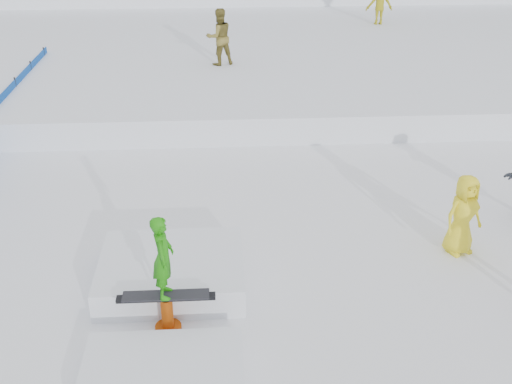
{
  "coord_description": "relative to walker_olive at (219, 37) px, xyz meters",
  "views": [
    {
      "loc": [
        -0.2,
        -9.38,
        6.8
      ],
      "look_at": [
        0.5,
        2.0,
        1.1
      ],
      "focal_mm": 45.0,
      "sensor_mm": 36.0,
      "label": 1
    }
  ],
  "objects": [
    {
      "name": "walker_olive",
      "position": [
        0.0,
        0.0,
        0.0
      ],
      "size": [
        1.12,
        1.0,
        1.91
      ],
      "primitive_type": "imported",
      "rotation": [
        0.0,
        0.0,
        3.49
      ],
      "color": "brown",
      "rests_on": "snow_midrise"
    },
    {
      "name": "snow_midrise",
      "position": [
        0.11,
        3.41,
        -1.36
      ],
      "size": [
        50.0,
        18.0,
        0.8
      ],
      "primitive_type": "cube",
      "color": "white",
      "rests_on": "ground"
    },
    {
      "name": "walker_ygreen",
      "position": [
        7.01,
        6.19,
        -0.06
      ],
      "size": [
        1.17,
        0.69,
        1.8
      ],
      "primitive_type": "imported",
      "rotation": [
        0.0,
        0.0,
        3.16
      ],
      "color": "#938911",
      "rests_on": "snow_midrise"
    },
    {
      "name": "spectator_yellow",
      "position": [
        4.61,
        -11.28,
        -0.93
      ],
      "size": [
        0.94,
        0.78,
        1.66
      ],
      "primitive_type": "imported",
      "rotation": [
        0.0,
        0.0,
        0.36
      ],
      "color": "yellow",
      "rests_on": "ground"
    },
    {
      "name": "ground",
      "position": [
        0.11,
        -12.59,
        -1.76
      ],
      "size": [
        120.0,
        120.0,
        0.0
      ],
      "primitive_type": "plane",
      "color": "white"
    },
    {
      "name": "jib_rail_feature",
      "position": [
        -1.02,
        -12.8,
        -1.45
      ],
      "size": [
        2.6,
        4.4,
        2.11
      ],
      "color": "white",
      "rests_on": "ground"
    }
  ]
}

